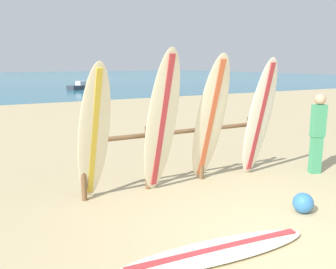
{
  "coord_description": "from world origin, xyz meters",
  "views": [
    {
      "loc": [
        -3.27,
        -2.79,
        2.19
      ],
      "look_at": [
        -0.12,
        2.96,
        0.88
      ],
      "focal_mm": 38.03,
      "sensor_mm": 36.0,
      "label": 1
    }
  ],
  "objects_px": {
    "small_boat_offshore": "(82,86)",
    "beach_ball": "(303,203)",
    "surfboard_leaning_center": "(259,119)",
    "surfboard_lying_on_sand": "(217,251)",
    "surfboard_leaning_far_left": "(94,135)",
    "surfboard_rack": "(176,146)",
    "surfboard_leaning_center_left": "(210,121)",
    "surfboard_leaning_left": "(162,124)",
    "beachgoer_standing": "(318,130)"
  },
  "relations": [
    {
      "from": "surfboard_leaning_center",
      "to": "surfboard_lying_on_sand",
      "type": "bearing_deg",
      "value": -140.6
    },
    {
      "from": "small_boat_offshore",
      "to": "surfboard_leaning_center_left",
      "type": "bearing_deg",
      "value": -100.33
    },
    {
      "from": "surfboard_leaning_left",
      "to": "surfboard_leaning_far_left",
      "type": "bearing_deg",
      "value": 173.74
    },
    {
      "from": "surfboard_leaning_center",
      "to": "small_boat_offshore",
      "type": "xyz_separation_m",
      "value": [
        3.53,
        25.4,
        -0.9
      ]
    },
    {
      "from": "small_boat_offshore",
      "to": "beach_ball",
      "type": "relative_size",
      "value": 9.0
    },
    {
      "from": "surfboard_leaning_center_left",
      "to": "surfboard_leaning_center",
      "type": "xyz_separation_m",
      "value": [
        1.08,
        -0.1,
        -0.03
      ]
    },
    {
      "from": "small_boat_offshore",
      "to": "beach_ball",
      "type": "height_order",
      "value": "small_boat_offshore"
    },
    {
      "from": "small_boat_offshore",
      "to": "beach_ball",
      "type": "distance_m",
      "value": 27.37
    },
    {
      "from": "surfboard_rack",
      "to": "surfboard_leaning_far_left",
      "type": "relative_size",
      "value": 1.58
    },
    {
      "from": "surfboard_leaning_left",
      "to": "surfboard_lying_on_sand",
      "type": "relative_size",
      "value": 0.98
    },
    {
      "from": "beach_ball",
      "to": "surfboard_leaning_center_left",
      "type": "bearing_deg",
      "value": 105.25
    },
    {
      "from": "surfboard_leaning_far_left",
      "to": "surfboard_leaning_center_left",
      "type": "distance_m",
      "value": 2.12
    },
    {
      "from": "surfboard_leaning_left",
      "to": "beach_ball",
      "type": "distance_m",
      "value": 2.49
    },
    {
      "from": "surfboard_leaning_far_left",
      "to": "surfboard_leaning_center",
      "type": "xyz_separation_m",
      "value": [
        3.2,
        -0.15,
        0.04
      ]
    },
    {
      "from": "surfboard_leaning_center_left",
      "to": "surfboard_leaning_center",
      "type": "distance_m",
      "value": 1.08
    },
    {
      "from": "surfboard_leaning_far_left",
      "to": "beach_ball",
      "type": "relative_size",
      "value": 7.29
    },
    {
      "from": "surfboard_leaning_far_left",
      "to": "surfboard_lying_on_sand",
      "type": "relative_size",
      "value": 0.9
    },
    {
      "from": "surfboard_leaning_left",
      "to": "beachgoer_standing",
      "type": "distance_m",
      "value": 3.33
    },
    {
      "from": "surfboard_leaning_far_left",
      "to": "beachgoer_standing",
      "type": "xyz_separation_m",
      "value": [
        4.39,
        -0.53,
        -0.23
      ]
    },
    {
      "from": "beachgoer_standing",
      "to": "small_boat_offshore",
      "type": "height_order",
      "value": "beachgoer_standing"
    },
    {
      "from": "surfboard_rack",
      "to": "surfboard_leaning_left",
      "type": "height_order",
      "value": "surfboard_leaning_left"
    },
    {
      "from": "surfboard_leaning_center_left",
      "to": "beachgoer_standing",
      "type": "height_order",
      "value": "surfboard_leaning_center_left"
    },
    {
      "from": "surfboard_rack",
      "to": "beachgoer_standing",
      "type": "distance_m",
      "value": 2.91
    },
    {
      "from": "surfboard_leaning_center_left",
      "to": "small_boat_offshore",
      "type": "distance_m",
      "value": 25.74
    },
    {
      "from": "surfboard_leaning_far_left",
      "to": "surfboard_leaning_center_left",
      "type": "height_order",
      "value": "surfboard_leaning_center_left"
    },
    {
      "from": "surfboard_leaning_center",
      "to": "surfboard_lying_on_sand",
      "type": "height_order",
      "value": "surfboard_leaning_center"
    },
    {
      "from": "surfboard_leaning_far_left",
      "to": "surfboard_leaning_left",
      "type": "relative_size",
      "value": 0.92
    },
    {
      "from": "surfboard_lying_on_sand",
      "to": "small_boat_offshore",
      "type": "height_order",
      "value": "small_boat_offshore"
    },
    {
      "from": "surfboard_lying_on_sand",
      "to": "surfboard_leaning_center",
      "type": "bearing_deg",
      "value": 39.4
    },
    {
      "from": "beach_ball",
      "to": "surfboard_leaning_left",
      "type": "bearing_deg",
      "value": 131.79
    },
    {
      "from": "surfboard_leaning_left",
      "to": "beachgoer_standing",
      "type": "height_order",
      "value": "surfboard_leaning_left"
    },
    {
      "from": "surfboard_leaning_center",
      "to": "beachgoer_standing",
      "type": "xyz_separation_m",
      "value": [
        1.19,
        -0.39,
        -0.27
      ]
    },
    {
      "from": "beach_ball",
      "to": "surfboard_rack",
      "type": "bearing_deg",
      "value": 116.12
    },
    {
      "from": "surfboard_leaning_left",
      "to": "surfboard_leaning_center",
      "type": "relative_size",
      "value": 1.06
    },
    {
      "from": "surfboard_leaning_center",
      "to": "surfboard_leaning_left",
      "type": "bearing_deg",
      "value": 179.33
    },
    {
      "from": "surfboard_lying_on_sand",
      "to": "surfboard_leaning_far_left",
      "type": "bearing_deg",
      "value": 110.19
    },
    {
      "from": "surfboard_leaning_far_left",
      "to": "small_boat_offshore",
      "type": "bearing_deg",
      "value": 75.07
    },
    {
      "from": "surfboard_leaning_center",
      "to": "beachgoer_standing",
      "type": "relative_size",
      "value": 1.43
    },
    {
      "from": "surfboard_leaning_far_left",
      "to": "surfboard_leaning_center_left",
      "type": "bearing_deg",
      "value": -1.33
    },
    {
      "from": "surfboard_leaning_left",
      "to": "beach_ball",
      "type": "bearing_deg",
      "value": -48.21
    },
    {
      "from": "surfboard_leaning_center_left",
      "to": "surfboard_leaning_left",
      "type": "bearing_deg",
      "value": -175.97
    },
    {
      "from": "surfboard_rack",
      "to": "small_boat_offshore",
      "type": "xyz_separation_m",
      "value": [
        5.14,
        25.0,
        -0.46
      ]
    },
    {
      "from": "surfboard_leaning_center",
      "to": "small_boat_offshore",
      "type": "bearing_deg",
      "value": 82.08
    },
    {
      "from": "surfboard_leaning_center_left",
      "to": "small_boat_offshore",
      "type": "bearing_deg",
      "value": 79.67
    },
    {
      "from": "surfboard_lying_on_sand",
      "to": "beach_ball",
      "type": "xyz_separation_m",
      "value": [
        1.81,
        0.34,
        0.12
      ]
    },
    {
      "from": "surfboard_leaning_center",
      "to": "small_boat_offshore",
      "type": "relative_size",
      "value": 0.84
    },
    {
      "from": "surfboard_leaning_center",
      "to": "beach_ball",
      "type": "distance_m",
      "value": 2.02
    },
    {
      "from": "surfboard_rack",
      "to": "beach_ball",
      "type": "height_order",
      "value": "surfboard_rack"
    },
    {
      "from": "surfboard_leaning_center",
      "to": "surfboard_lying_on_sand",
      "type": "xyz_separation_m",
      "value": [
        -2.42,
        -1.99,
        -1.12
      ]
    },
    {
      "from": "surfboard_leaning_far_left",
      "to": "surfboard_leaning_left",
      "type": "xyz_separation_m",
      "value": [
        1.1,
        -0.12,
        0.1
      ]
    }
  ]
}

